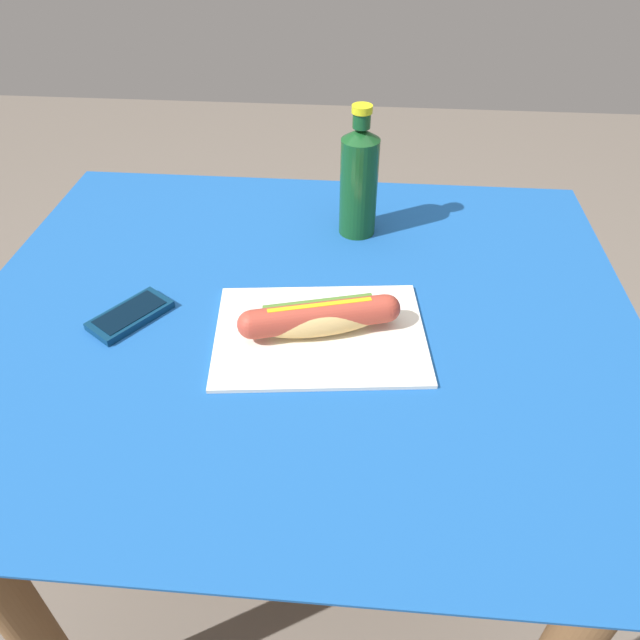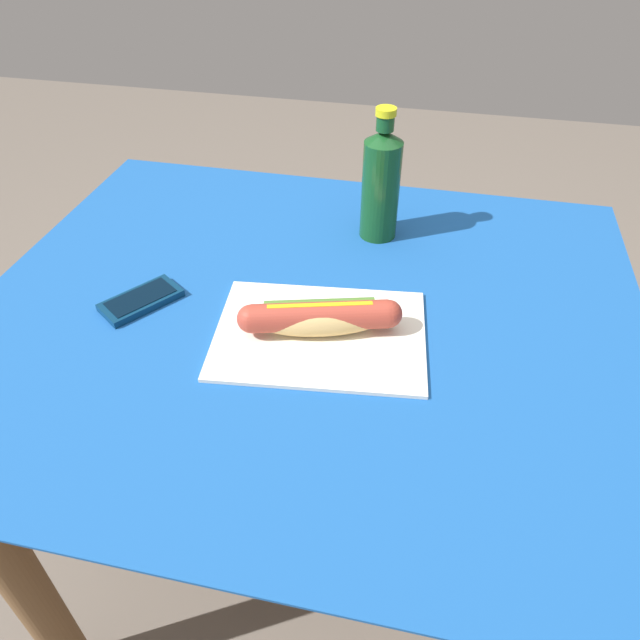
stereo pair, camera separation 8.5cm
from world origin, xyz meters
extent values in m
plane|color=#6B6056|center=(0.00, 0.00, 0.00)|extent=(6.00, 6.00, 0.00)
cylinder|color=brown|center=(-0.41, -0.34, 0.36)|extent=(0.07, 0.07, 0.73)
cylinder|color=brown|center=(-0.41, 0.34, 0.36)|extent=(0.07, 0.07, 0.73)
cylinder|color=brown|center=(0.41, 0.34, 0.36)|extent=(0.07, 0.07, 0.73)
cube|color=brown|center=(0.00, 0.00, 0.74)|extent=(0.98, 0.83, 0.03)
cube|color=#19519E|center=(0.00, 0.00, 0.76)|extent=(1.04, 0.89, 0.00)
cube|color=silver|center=(0.04, -0.05, 0.76)|extent=(0.33, 0.26, 0.01)
ellipsoid|color=#DBB26B|center=(0.04, -0.05, 0.79)|extent=(0.20, 0.10, 0.05)
cylinder|color=#A83D2D|center=(0.04, -0.05, 0.80)|extent=(0.20, 0.09, 0.04)
sphere|color=#A83D2D|center=(0.13, -0.03, 0.80)|extent=(0.04, 0.04, 0.04)
sphere|color=#A83D2D|center=(-0.06, -0.08, 0.80)|extent=(0.04, 0.04, 0.04)
cube|color=yellow|center=(0.04, -0.05, 0.82)|extent=(0.15, 0.05, 0.00)
cylinder|color=#4C7A2D|center=(0.03, -0.04, 0.80)|extent=(0.16, 0.06, 0.02)
cube|color=#0A2D4C|center=(-0.26, -0.04, 0.77)|extent=(0.12, 0.14, 0.01)
cube|color=black|center=(-0.26, -0.04, 0.77)|extent=(0.10, 0.11, 0.00)
cylinder|color=#14471E|center=(0.08, 0.25, 0.85)|extent=(0.07, 0.07, 0.18)
cone|color=#14471E|center=(0.08, 0.25, 0.95)|extent=(0.07, 0.07, 0.02)
cylinder|color=#14471E|center=(0.08, 0.25, 0.97)|extent=(0.03, 0.03, 0.02)
cylinder|color=yellow|center=(0.08, 0.25, 0.99)|extent=(0.03, 0.03, 0.01)
camera|label=1|loc=(0.09, -0.71, 1.34)|focal=33.15mm
camera|label=2|loc=(0.17, -0.70, 1.34)|focal=33.15mm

